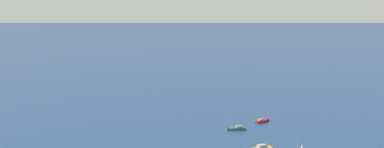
{
  "coord_description": "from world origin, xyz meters",
  "views": [
    {
      "loc": [
        -108.02,
        77.28,
        41.96
      ],
      "look_at": [
        0.0,
        0.0,
        24.53
      ],
      "focal_mm": 53.91,
      "sensor_mm": 36.0,
      "label": 1
    }
  ],
  "objects": [
    {
      "name": "motorboat_far_port",
      "position": [
        34.95,
        -54.76,
        0.44
      ],
      "size": [
        1.95,
        5.72,
        1.63
      ],
      "color": "#B21E1E",
      "rests_on": "ground_plane"
    },
    {
      "name": "motorboat_mid_cluster",
      "position": [
        31.3,
        -39.46,
        0.48
      ],
      "size": [
        4.07,
        6.24,
        1.79
      ],
      "color": "#33704C",
      "rests_on": "ground_plane"
    }
  ]
}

